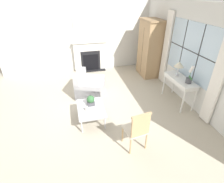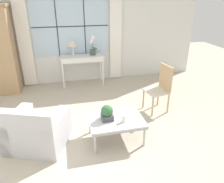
{
  "view_description": "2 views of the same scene",
  "coord_description": "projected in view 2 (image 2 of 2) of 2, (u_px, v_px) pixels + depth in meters",
  "views": [
    {
      "loc": [
        4.16,
        -0.31,
        3.03
      ],
      "look_at": [
        0.37,
        0.62,
        0.75
      ],
      "focal_mm": 28.0,
      "sensor_mm": 36.0,
      "label": 1
    },
    {
      "loc": [
        -0.33,
        -3.02,
        2.35
      ],
      "look_at": [
        0.54,
        0.62,
        0.65
      ],
      "focal_mm": 35.0,
      "sensor_mm": 36.0,
      "label": 2
    }
  ],
  "objects": [
    {
      "name": "coffee_table",
      "position": [
        116.0,
        121.0,
        3.7
      ],
      "size": [
        0.92,
        0.67,
        0.4
      ],
      "color": "#BCBCC1",
      "rests_on": "ground_plane"
    },
    {
      "name": "table_lamp",
      "position": [
        72.0,
        44.0,
        5.66
      ],
      "size": [
        0.29,
        0.29,
        0.43
      ],
      "color": "silver",
      "rests_on": "console_table"
    },
    {
      "name": "ground_plane",
      "position": [
        90.0,
        144.0,
        3.72
      ],
      "size": [
        14.0,
        14.0,
        0.0
      ],
      "primitive_type": "plane",
      "color": "#B2A893"
    },
    {
      "name": "wall_back_windowed",
      "position": [
        71.0,
        32.0,
        5.81
      ],
      "size": [
        7.2,
        0.14,
        2.8
      ],
      "color": "silver",
      "rests_on": "ground_plane"
    },
    {
      "name": "potted_plant_small",
      "position": [
        107.0,
        113.0,
        3.62
      ],
      "size": [
        0.2,
        0.2,
        0.26
      ],
      "color": "#4C4C51",
      "rests_on": "coffee_table"
    },
    {
      "name": "pillar_candle",
      "position": [
        124.0,
        119.0,
        3.58
      ],
      "size": [
        0.08,
        0.08,
        0.13
      ],
      "color": "silver",
      "rests_on": "coffee_table"
    },
    {
      "name": "console_table",
      "position": [
        82.0,
        59.0,
        5.87
      ],
      "size": [
        1.15,
        0.44,
        0.8
      ],
      "color": "white",
      "rests_on": "ground_plane"
    },
    {
      "name": "potted_orchid",
      "position": [
        93.0,
        48.0,
        5.85
      ],
      "size": [
        0.2,
        0.16,
        0.52
      ],
      "color": "#4C4C51",
      "rests_on": "console_table"
    },
    {
      "name": "armchair_upholstered",
      "position": [
        37.0,
        131.0,
        3.58
      ],
      "size": [
        1.13,
        1.08,
        0.8
      ],
      "color": "#B2B2B7",
      "rests_on": "ground_plane"
    },
    {
      "name": "side_chair_wooden",
      "position": [
        161.0,
        86.0,
        4.58
      ],
      "size": [
        0.5,
        0.5,
        1.0
      ],
      "color": "beige",
      "rests_on": "ground_plane"
    }
  ]
}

